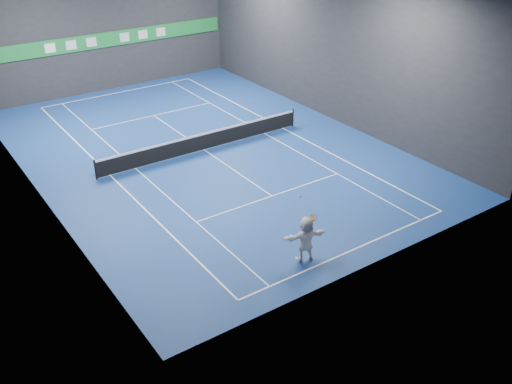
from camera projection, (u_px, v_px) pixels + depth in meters
ground at (204, 150)px, 31.62m from camera, size 26.00×26.00×0.00m
wall_back at (106, 25)px, 38.83m from camera, size 18.00×0.10×9.00m
wall_front at (384, 160)px, 20.07m from camera, size 18.00×0.10×9.00m
wall_left at (22, 105)px, 24.97m from camera, size 0.10×26.00×9.00m
wall_right at (332, 45)px, 33.94m from camera, size 0.10×26.00×9.00m
baseline_near at (352, 250)px, 23.03m from camera, size 10.98×0.08×0.01m
baseline_far at (120, 92)px, 40.19m from camera, size 10.98×0.08×0.01m
sideline_doubles_left at (110, 175)px, 28.88m from camera, size 0.08×23.78×0.01m
sideline_doubles_right at (283, 128)px, 34.35m from camera, size 0.08×23.78×0.01m
sideline_singles_left at (136, 169)px, 29.57m from camera, size 0.06×23.78×0.01m
sideline_singles_right at (265, 133)px, 33.66m from camera, size 0.06×23.78×0.01m
service_line_near at (272, 196)px, 27.00m from camera, size 8.23×0.06×0.01m
service_line_far at (154, 115)px, 36.23m from camera, size 8.23×0.06×0.01m
center_service_line at (204, 150)px, 31.61m from camera, size 0.06×12.80×0.01m
player at (306, 239)px, 22.05m from camera, size 1.85×1.02×1.90m
tennis_ball at (300, 197)px, 20.89m from camera, size 0.07×0.07×0.07m
tennis_net at (204, 141)px, 31.36m from camera, size 12.50×0.10×1.07m
sponsor_banner at (108, 39)px, 39.27m from camera, size 17.64×0.11×1.00m
tennis_racket at (313, 219)px, 21.89m from camera, size 0.43×0.36×0.57m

